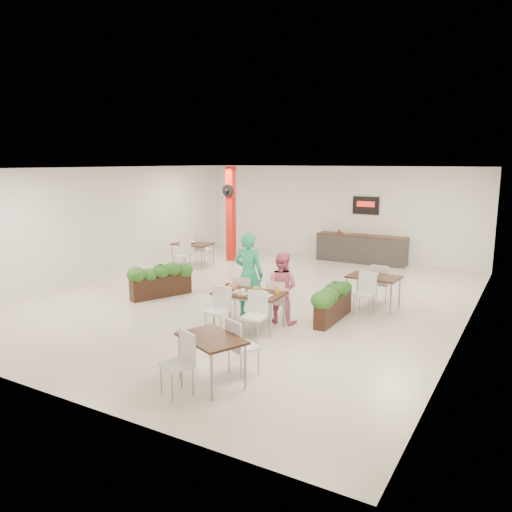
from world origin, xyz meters
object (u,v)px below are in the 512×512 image
at_px(planter_left, 161,278).
at_px(side_table_b, 374,281).
at_px(main_table, 249,298).
at_px(planter_right, 334,299).
at_px(service_counter, 361,248).
at_px(side_table_c, 211,346).
at_px(red_column, 231,213).
at_px(side_table_a, 193,247).
at_px(diner_woman, 281,288).
at_px(diner_man, 249,275).

distance_m(planter_left, side_table_b, 5.20).
relative_size(main_table, planter_left, 1.05).
bearing_deg(planter_right, side_table_b, 72.02).
bearing_deg(service_counter, planter_left, -113.94).
xyz_separation_m(main_table, side_table_c, (0.85, -2.54, -0.02)).
relative_size(service_counter, side_table_c, 1.81).
bearing_deg(red_column, side_table_a, -112.77).
height_order(red_column, side_table_c, red_column).
bearing_deg(planter_right, red_column, 140.84).
xyz_separation_m(diner_woman, planter_right, (0.92, 0.66, -0.28)).
bearing_deg(planter_left, planter_right, 4.94).
relative_size(diner_man, side_table_c, 1.13).
relative_size(diner_man, side_table_a, 1.15).
bearing_deg(side_table_c, side_table_a, 151.87).
relative_size(planter_left, side_table_a, 0.98).
bearing_deg(planter_right, diner_man, -158.94).
bearing_deg(side_table_a, service_counter, 32.42).
relative_size(planter_right, side_table_a, 1.03).
relative_size(diner_man, planter_right, 1.11).
relative_size(service_counter, diner_man, 1.60).
height_order(planter_left, side_table_b, side_table_b).
xyz_separation_m(planter_right, side_table_c, (-0.48, -3.85, 0.14)).
relative_size(diner_woman, side_table_a, 0.92).
bearing_deg(side_table_c, side_table_b, 103.00).
height_order(red_column, side_table_a, red_column).
height_order(diner_man, side_table_a, diner_man).
distance_m(planter_right, side_table_c, 3.89).
xyz_separation_m(red_column, diner_man, (3.75, -5.11, -0.70)).
height_order(red_column, main_table, red_column).
bearing_deg(side_table_a, main_table, -45.83).
distance_m(side_table_a, side_table_c, 8.88).
relative_size(side_table_a, side_table_c, 0.99).
bearing_deg(diner_woman, main_table, 54.50).
bearing_deg(red_column, side_table_b, -27.46).
xyz_separation_m(red_column, planter_left, (1.02, -4.84, -1.16)).
relative_size(main_table, side_table_c, 1.02).
height_order(main_table, diner_man, diner_man).
bearing_deg(diner_man, main_table, 117.28).
distance_m(diner_woman, side_table_c, 3.23).
height_order(diner_man, planter_right, diner_man).
bearing_deg(main_table, side_table_c, -71.47).
bearing_deg(red_column, service_counter, 25.00).
xyz_separation_m(red_column, side_table_b, (5.91, -3.07, -1.02)).
height_order(service_counter, diner_woman, service_counter).
bearing_deg(diner_man, diner_woman, 176.49).
relative_size(red_column, side_table_c, 1.93).
bearing_deg(planter_right, main_table, -135.25).
bearing_deg(diner_woman, red_column, -51.87).
bearing_deg(planter_left, diner_man, -5.83).
bearing_deg(diner_man, planter_left, -9.34).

